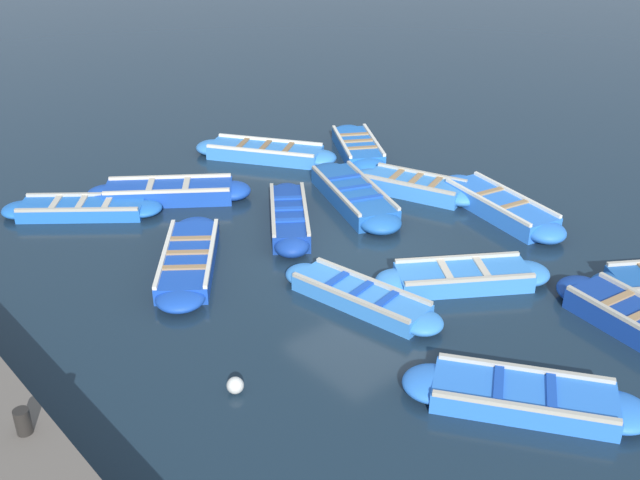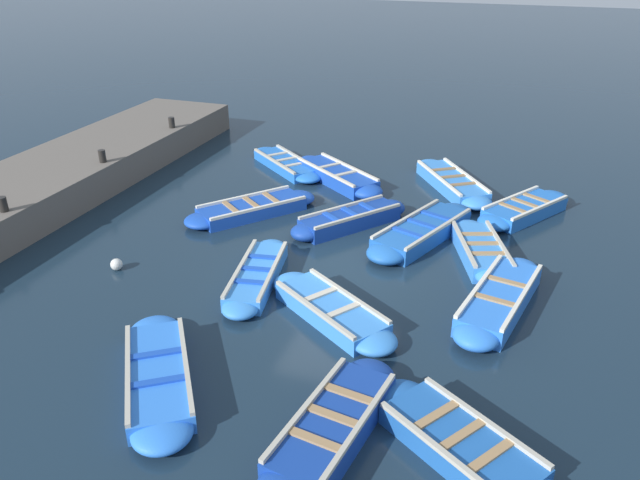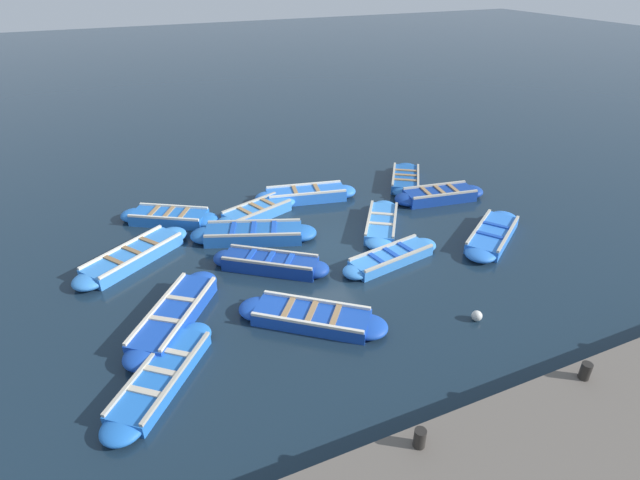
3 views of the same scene
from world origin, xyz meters
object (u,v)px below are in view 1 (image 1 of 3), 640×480
object	(u,v)px
boat_tucked	(358,147)
buoy_orange_near	(235,385)
boat_centre	(463,277)
boat_drifting	(360,297)
boat_end_of_row	(169,192)
boat_alongside	(500,207)
boat_inner_gap	(354,195)
boat_near_quay	(523,397)
boat_outer_right	(289,217)
boat_far_corner	(265,152)
boat_mid_row	(82,209)
boat_broadside	(189,260)
bollard_mid_south	(23,421)
boat_stern_in	(415,187)

from	to	relation	value
boat_tucked	buoy_orange_near	bearing A→B (deg)	35.81
boat_centre	boat_drifting	distance (m)	2.09
boat_end_of_row	buoy_orange_near	distance (m)	7.41
boat_alongside	boat_inner_gap	world-z (taller)	boat_alongside
boat_near_quay	boat_centre	size ratio (longest dim) A/B	1.07
boat_outer_right	boat_far_corner	world-z (taller)	boat_outer_right
boat_drifting	boat_end_of_row	bearing A→B (deg)	-88.00
boat_centre	boat_mid_row	distance (m)	8.66
boat_near_quay	boat_end_of_row	distance (m)	9.88
boat_far_corner	boat_broadside	bearing A→B (deg)	37.82
boat_far_corner	boat_broadside	world-z (taller)	boat_far_corner
boat_tucked	boat_inner_gap	size ratio (longest dim) A/B	0.83
boat_centre	boat_end_of_row	bearing A→B (deg)	-73.02
bollard_mid_south	buoy_orange_near	bearing A→B (deg)	177.19
boat_stern_in	boat_outer_right	size ratio (longest dim) A/B	1.03
boat_stern_in	boat_end_of_row	world-z (taller)	boat_end_of_row
boat_mid_row	buoy_orange_near	bearing A→B (deg)	81.98
boat_broadside	bollard_mid_south	world-z (taller)	bollard_mid_south
boat_mid_row	boat_outer_right	bearing A→B (deg)	132.31
boat_tucked	boat_drifting	distance (m)	7.58
boat_mid_row	boat_centre	bearing A→B (deg)	117.95
boat_near_quay	buoy_orange_near	bearing A→B (deg)	-45.46
boat_mid_row	boat_inner_gap	distance (m)	6.20
boat_mid_row	bollard_mid_south	world-z (taller)	bollard_mid_south
boat_centre	buoy_orange_near	distance (m)	5.11
boat_alongside	boat_end_of_row	xyz separation A→B (m)	(5.20, -5.63, -0.01)
boat_drifting	boat_inner_gap	size ratio (longest dim) A/B	0.85
boat_near_quay	boat_broadside	distance (m)	6.99
boat_tucked	boat_broadside	size ratio (longest dim) A/B	0.96
boat_tucked	boat_broadside	distance (m)	7.19
boat_mid_row	buoy_orange_near	world-z (taller)	boat_mid_row
boat_mid_row	boat_far_corner	bearing A→B (deg)	-179.82
boat_near_quay	boat_far_corner	xyz separation A→B (m)	(-3.23, -10.49, 0.01)
bollard_mid_south	buoy_orange_near	distance (m)	3.20
boat_end_of_row	boat_far_corner	bearing A→B (deg)	-169.54
boat_tucked	bollard_mid_south	world-z (taller)	bollard_mid_south
boat_alongside	boat_broadside	world-z (taller)	boat_alongside
boat_tucked	boat_near_quay	world-z (taller)	boat_tucked
boat_far_corner	boat_inner_gap	xyz separation A→B (m)	(0.17, 3.61, 0.02)
boat_stern_in	boat_near_quay	xyz separation A→B (m)	(4.53, 6.30, -0.02)
boat_alongside	boat_end_of_row	world-z (taller)	boat_alongside
boat_centre	boat_inner_gap	xyz separation A→B (m)	(-0.99, -4.06, 0.02)
boat_stern_in	boat_mid_row	bearing A→B (deg)	-32.64
boat_tucked	boat_stern_in	bearing A→B (deg)	73.90
boat_centre	boat_alongside	bearing A→B (deg)	-154.96
boat_mid_row	boat_inner_gap	world-z (taller)	boat_inner_gap
boat_outer_right	boat_inner_gap	size ratio (longest dim) A/B	0.79
boat_tucked	bollard_mid_south	size ratio (longest dim) A/B	9.58
boat_drifting	boat_far_corner	world-z (taller)	boat_far_corner
boat_centre	boat_drifting	bearing A→B (deg)	-22.33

